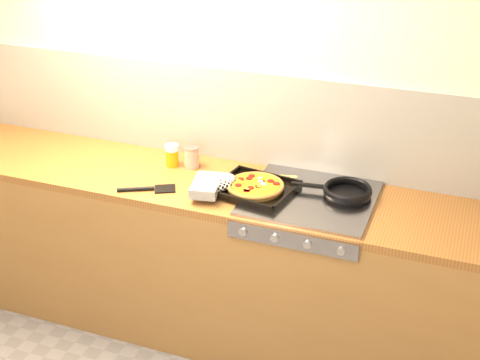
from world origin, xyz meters
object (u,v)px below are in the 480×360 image
at_px(pizza_on_tray, 242,186).
at_px(tomato_can, 192,157).
at_px(juice_glass, 172,155).
at_px(frying_pan, 346,191).

bearing_deg(pizza_on_tray, tomato_can, 152.28).
height_order(tomato_can, juice_glass, juice_glass).
bearing_deg(tomato_can, frying_pan, -3.75).
bearing_deg(pizza_on_tray, frying_pan, 15.07).
bearing_deg(frying_pan, juice_glass, 177.86).
height_order(pizza_on_tray, frying_pan, pizza_on_tray).
relative_size(frying_pan, juice_glass, 3.40).
bearing_deg(pizza_on_tray, juice_glass, 160.03).
relative_size(pizza_on_tray, frying_pan, 1.24).
relative_size(pizza_on_tray, tomato_can, 4.41).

